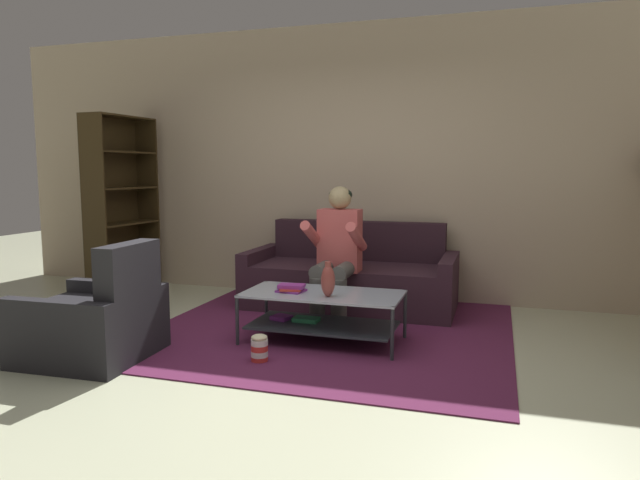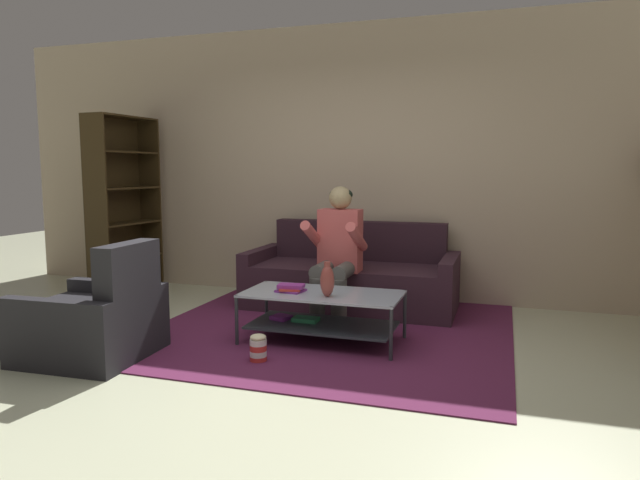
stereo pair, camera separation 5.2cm
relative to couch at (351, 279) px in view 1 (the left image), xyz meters
name	(u,v)px [view 1 (the left image)]	position (x,y,z in m)	size (l,w,h in m)	color
ground	(270,368)	(-0.10, -1.90, -0.28)	(16.80, 16.80, 0.00)	beige
back_partition	(356,163)	(-0.10, 0.56, 1.17)	(8.40, 0.12, 2.90)	#BEA88D
couch	(351,279)	(0.00, 0.00, 0.00)	(2.06, 0.91, 0.84)	#351E29
person_seated_center	(337,248)	(0.00, -0.53, 0.38)	(0.50, 0.58, 1.22)	#53514B
coffee_table	(321,309)	(0.07, -1.21, -0.01)	(1.25, 0.61, 0.41)	#ABB7C7
area_rug	(335,326)	(0.04, -0.73, -0.28)	(3.00, 3.17, 0.01)	#5C2043
vase	(328,280)	(0.16, -1.34, 0.25)	(0.11, 0.11, 0.27)	brown
book_stack	(291,288)	(-0.17, -1.26, 0.15)	(0.23, 0.20, 0.06)	purple
bookshelf	(120,227)	(-2.63, -0.11, 0.46)	(0.36, 0.92, 1.96)	#362813
armchair	(94,322)	(-1.40, -2.08, -0.01)	(0.88, 0.84, 0.86)	black
popcorn_tub	(259,348)	(-0.21, -1.80, -0.18)	(0.12, 0.12, 0.20)	red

